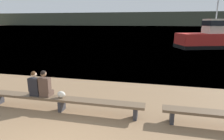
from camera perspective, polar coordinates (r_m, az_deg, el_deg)
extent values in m
plane|color=#5684A3|center=(129.86, 12.43, 12.05)|extent=(240.00, 240.00, 0.00)
cube|color=#424738|center=(153.24, 12.71, 14.03)|extent=(600.00, 12.00, 9.56)
cube|color=brown|center=(7.29, -14.28, -7.98)|extent=(5.83, 0.44, 0.08)
cube|color=#2D2D33|center=(6.66, 6.73, -12.03)|extent=(0.12, 0.38, 0.40)
cube|color=#2D2D33|center=(7.38, -14.17, -9.72)|extent=(0.12, 0.38, 0.40)
cube|color=black|center=(7.81, -20.57, -6.00)|extent=(0.36, 0.41, 0.17)
cube|color=black|center=(7.63, -21.22, -3.93)|extent=(0.41, 0.22, 0.49)
sphere|color=beige|center=(7.53, -21.47, -1.16)|extent=(0.19, 0.19, 0.19)
sphere|color=#472D19|center=(7.51, -21.54, -1.01)|extent=(0.18, 0.18, 0.18)
cube|color=#4C382D|center=(7.61, -18.13, -6.32)|extent=(0.36, 0.41, 0.17)
cube|color=#4C382D|center=(7.41, -18.75, -4.06)|extent=(0.41, 0.22, 0.53)
sphere|color=#846047|center=(7.30, -18.99, -1.01)|extent=(0.21, 0.21, 0.21)
sphere|color=black|center=(7.29, -19.07, -0.85)|extent=(0.19, 0.19, 0.19)
ellipsoid|color=beige|center=(7.23, -14.29, -6.80)|extent=(0.30, 0.18, 0.24)
cube|color=red|center=(26.79, 26.78, 7.50)|extent=(8.77, 5.58, 1.72)
cube|color=black|center=(26.85, 26.63, 6.12)|extent=(8.97, 5.75, 0.41)
cube|color=beige|center=(26.93, 27.92, 11.02)|extent=(3.32, 2.67, 1.66)
cube|color=black|center=(26.92, 28.00, 11.72)|extent=(3.40, 2.75, 0.60)
cylinder|color=#B2B2B7|center=(26.83, 27.96, 16.03)|extent=(0.14, 0.14, 3.01)
cube|color=brown|center=(6.82, 29.33, -10.94)|extent=(3.50, 0.44, 0.08)
cube|color=#2D2D33|center=(6.65, 16.71, -12.59)|extent=(0.12, 0.38, 0.40)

